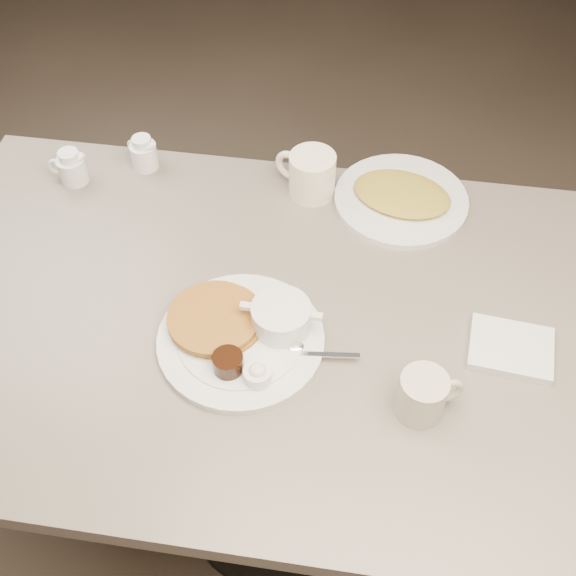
# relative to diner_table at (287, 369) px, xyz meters

# --- Properties ---
(diner_table) EXTENTS (1.50, 0.90, 0.75)m
(diner_table) POSITION_rel_diner_table_xyz_m (0.00, 0.00, 0.00)
(diner_table) COLOR slate
(diner_table) RESTS_ON ground
(main_plate) EXTENTS (0.38, 0.32, 0.07)m
(main_plate) POSITION_rel_diner_table_xyz_m (-0.07, -0.05, 0.19)
(main_plate) COLOR silver
(main_plate) RESTS_ON diner_table
(coffee_mug_near) EXTENTS (0.13, 0.11, 0.09)m
(coffee_mug_near) POSITION_rel_diner_table_xyz_m (0.26, -0.16, 0.22)
(coffee_mug_near) COLOR #BCB79C
(coffee_mug_near) RESTS_ON diner_table
(napkin) EXTENTS (0.16, 0.13, 0.02)m
(napkin) POSITION_rel_diner_table_xyz_m (0.42, -0.01, 0.18)
(napkin) COLOR silver
(napkin) RESTS_ON diner_table
(coffee_mug_far) EXTENTS (0.15, 0.13, 0.10)m
(coffee_mug_far) POSITION_rel_diner_table_xyz_m (-0.00, 0.36, 0.22)
(coffee_mug_far) COLOR white
(coffee_mug_far) RESTS_ON diner_table
(creamer_left) EXTENTS (0.10, 0.08, 0.08)m
(creamer_left) POSITION_rel_diner_table_xyz_m (-0.53, 0.32, 0.21)
(creamer_left) COLOR white
(creamer_left) RESTS_ON diner_table
(creamer_right) EXTENTS (0.08, 0.06, 0.08)m
(creamer_right) POSITION_rel_diner_table_xyz_m (-0.39, 0.39, 0.21)
(creamer_right) COLOR white
(creamer_right) RESTS_ON diner_table
(hash_plate) EXTENTS (0.35, 0.35, 0.04)m
(hash_plate) POSITION_rel_diner_table_xyz_m (0.20, 0.36, 0.18)
(hash_plate) COLOR silver
(hash_plate) RESTS_ON diner_table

